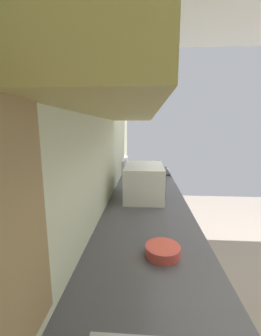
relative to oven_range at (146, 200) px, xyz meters
name	(u,v)px	position (x,y,z in m)	size (l,w,h in m)	color
wall_back	(98,147)	(-1.34, 0.39, 0.89)	(3.87, 0.12, 2.70)	beige
counter_run	(146,291)	(-1.75, 0.01, -0.01)	(2.92, 0.67, 0.89)	tan
upper_cabinets	(123,47)	(-1.75, 0.15, 1.46)	(1.69, 0.35, 0.70)	tan
oven_range	(146,200)	(0.00, 0.00, 0.00)	(0.60, 0.67, 1.07)	#B7BABF
microwave	(144,181)	(-1.14, 0.03, 0.57)	(0.52, 0.34, 0.29)	white
bowl	(163,250)	(-2.03, -0.07, 0.46)	(0.17, 0.17, 0.05)	#D84C47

